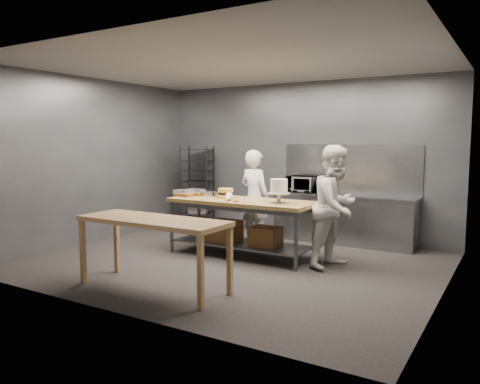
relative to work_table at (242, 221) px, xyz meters
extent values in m
plane|color=black|center=(0.10, -0.40, -0.57)|extent=(6.00, 6.00, 0.00)
cube|color=#4C4F54|center=(0.10, 2.10, 0.93)|extent=(6.00, 0.04, 3.00)
cube|color=olive|center=(0.00, 0.01, 0.32)|extent=(2.40, 0.90, 0.06)
cube|color=#47494C|center=(0.00, 0.01, -0.37)|extent=(2.25, 0.75, 0.03)
cylinder|color=#47494C|center=(-1.14, -0.38, -0.14)|extent=(0.06, 0.06, 0.86)
cylinder|color=#47494C|center=(-1.14, 0.40, -0.14)|extent=(0.06, 0.06, 0.86)
cylinder|color=#47494C|center=(1.14, -0.38, -0.14)|extent=(0.06, 0.06, 0.86)
cylinder|color=#47494C|center=(1.14, 0.40, -0.14)|extent=(0.06, 0.06, 0.86)
cube|color=brown|center=(-0.31, -0.03, -0.18)|extent=(0.50, 0.40, 0.35)
cube|color=brown|center=(0.43, 0.02, -0.21)|extent=(0.45, 0.38, 0.30)
cube|color=olive|center=(-0.07, -2.04, 0.30)|extent=(2.00, 0.70, 0.06)
cube|color=olive|center=(-1.02, -2.34, -0.15)|extent=(0.06, 0.06, 0.84)
cube|color=olive|center=(-1.02, -1.74, -0.15)|extent=(0.06, 0.06, 0.84)
cube|color=olive|center=(0.88, -2.34, -0.15)|extent=(0.06, 0.06, 0.84)
cube|color=olive|center=(0.88, -1.74, -0.15)|extent=(0.06, 0.06, 0.84)
cube|color=slate|center=(1.10, 1.78, 0.31)|extent=(2.60, 0.60, 0.04)
cube|color=slate|center=(1.10, 1.78, -0.14)|extent=(2.56, 0.56, 0.86)
cube|color=slate|center=(1.10, 2.08, 0.78)|extent=(2.60, 0.02, 0.90)
cube|color=black|center=(-2.12, 1.70, 0.30)|extent=(0.79, 0.82, 1.75)
cube|color=silver|center=(-2.12, 1.70, -0.03)|extent=(0.44, 0.36, 0.45)
imported|color=white|center=(-0.22, 0.82, 0.28)|extent=(0.70, 0.54, 1.71)
imported|color=silver|center=(1.53, 0.16, 0.33)|extent=(0.88, 1.02, 1.81)
imported|color=black|center=(0.29, 1.78, 0.48)|extent=(0.54, 0.37, 0.30)
cylinder|color=#BFB799|center=(0.70, -0.06, 0.36)|extent=(0.20, 0.20, 0.02)
cylinder|color=#BFB799|center=(0.70, -0.06, 0.43)|extent=(0.06, 0.06, 0.12)
cylinder|color=#BFB799|center=(0.70, -0.06, 0.50)|extent=(0.34, 0.34, 0.02)
cylinder|color=white|center=(0.70, -0.06, 0.61)|extent=(0.26, 0.26, 0.21)
cylinder|color=#F9CC4F|center=(-0.35, 0.06, 0.38)|extent=(0.25, 0.25, 0.06)
cylinder|color=black|center=(-0.35, 0.06, 0.43)|extent=(0.25, 0.25, 0.04)
cylinder|color=#F9CC4F|center=(-0.35, 0.06, 0.48)|extent=(0.25, 0.25, 0.06)
cylinder|color=gray|center=(-0.78, 0.17, 0.39)|extent=(0.26, 0.26, 0.07)
cylinder|color=gray|center=(-0.50, 0.22, 0.39)|extent=(0.30, 0.30, 0.07)
cylinder|color=gray|center=(-1.07, 0.17, 0.39)|extent=(0.26, 0.26, 0.07)
cylinder|color=gray|center=(-1.06, 0.16, 0.39)|extent=(0.26, 0.26, 0.07)
cone|color=white|center=(-0.09, -0.27, 0.41)|extent=(0.27, 0.39, 0.12)
cube|color=slate|center=(0.23, -0.26, 0.35)|extent=(0.28, 0.02, 0.00)
cube|color=black|center=(0.05, -0.26, 0.36)|extent=(0.09, 0.02, 0.02)
cube|color=#9B581F|center=(-1.09, -0.10, 0.37)|extent=(0.30, 0.20, 0.05)
cube|color=silver|center=(-1.09, -0.10, 0.43)|extent=(0.31, 0.21, 0.06)
cube|color=#9B581F|center=(-1.00, 0.10, 0.37)|extent=(0.30, 0.20, 0.05)
cube|color=silver|center=(-1.00, 0.10, 0.43)|extent=(0.31, 0.21, 0.06)
camera|label=1|loc=(3.84, -6.41, 1.29)|focal=35.00mm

